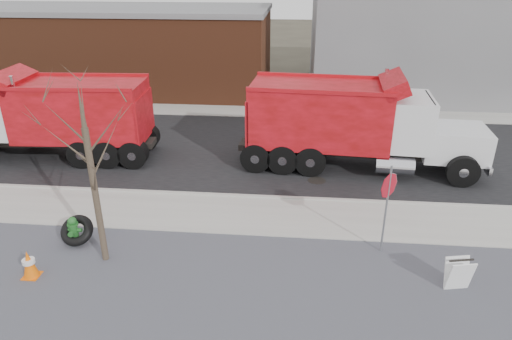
# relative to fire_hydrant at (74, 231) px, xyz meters

# --- Properties ---
(ground) EXTENTS (120.00, 120.00, 0.00)m
(ground) POSITION_rel_fire_hydrant_xyz_m (4.45, 1.85, -0.41)
(ground) COLOR #383328
(ground) RESTS_ON ground
(gravel_verge) EXTENTS (60.00, 5.00, 0.03)m
(gravel_verge) POSITION_rel_fire_hydrant_xyz_m (4.45, -1.65, -0.40)
(gravel_verge) COLOR slate
(gravel_verge) RESTS_ON ground
(sidewalk) EXTENTS (60.00, 2.50, 0.06)m
(sidewalk) POSITION_rel_fire_hydrant_xyz_m (4.45, 2.10, -0.38)
(sidewalk) COLOR #9E9B93
(sidewalk) RESTS_ON ground
(curb) EXTENTS (60.00, 0.15, 0.11)m
(curb) POSITION_rel_fire_hydrant_xyz_m (4.45, 3.40, -0.36)
(curb) COLOR #9E9B93
(curb) RESTS_ON ground
(road) EXTENTS (60.00, 9.40, 0.02)m
(road) POSITION_rel_fire_hydrant_xyz_m (4.45, 8.15, -0.40)
(road) COLOR black
(road) RESTS_ON ground
(far_sidewalk) EXTENTS (60.00, 2.00, 0.06)m
(far_sidewalk) POSITION_rel_fire_hydrant_xyz_m (4.45, 13.85, -0.38)
(far_sidewalk) COLOR #9E9B93
(far_sidewalk) RESTS_ON ground
(building_grey) EXTENTS (12.00, 10.00, 8.00)m
(building_grey) POSITION_rel_fire_hydrant_xyz_m (13.45, 19.85, 3.59)
(building_grey) COLOR gray
(building_grey) RESTS_ON ground
(building_brick) EXTENTS (20.20, 8.20, 5.30)m
(building_brick) POSITION_rel_fire_hydrant_xyz_m (-5.55, 18.85, 2.24)
(building_brick) COLOR brown
(building_brick) RESTS_ON ground
(bare_tree) EXTENTS (3.20, 3.20, 5.20)m
(bare_tree) POSITION_rel_fire_hydrant_xyz_m (1.25, -0.75, 2.88)
(bare_tree) COLOR #382D23
(bare_tree) RESTS_ON ground
(fire_hydrant) EXTENTS (0.50, 0.49, 0.90)m
(fire_hydrant) POSITION_rel_fire_hydrant_xyz_m (0.00, 0.00, 0.00)
(fire_hydrant) COLOR #276728
(fire_hydrant) RESTS_ON ground
(truck_tire) EXTENTS (0.99, 0.93, 0.85)m
(truck_tire) POSITION_rel_fire_hydrant_xyz_m (0.09, 0.02, 0.02)
(truck_tire) COLOR black
(truck_tire) RESTS_ON ground
(stop_sign) EXTENTS (0.54, 0.57, 2.78)m
(stop_sign) POSITION_rel_fire_hydrant_xyz_m (9.19, 0.39, 1.48)
(stop_sign) COLOR gray
(stop_sign) RESTS_ON ground
(sandwich_board) EXTENTS (0.72, 0.54, 0.91)m
(sandwich_board) POSITION_rel_fire_hydrant_xyz_m (10.87, -1.18, 0.07)
(sandwich_board) COLOR white
(sandwich_board) RESTS_ON ground
(traffic_cone_near) EXTENTS (0.43, 0.43, 0.83)m
(traffic_cone_near) POSITION_rel_fire_hydrant_xyz_m (-0.44, -1.70, 0.00)
(traffic_cone_near) COLOR #FF6608
(traffic_cone_near) RESTS_ON ground
(dump_truck_red_a) EXTENTS (9.90, 3.33, 3.92)m
(dump_truck_red_a) POSITION_rel_fire_hydrant_xyz_m (8.80, 6.58, 1.58)
(dump_truck_red_a) COLOR black
(dump_truck_red_a) RESTS_ON ground
(dump_truck_red_b) EXTENTS (9.07, 3.04, 3.78)m
(dump_truck_red_b) POSITION_rel_fire_hydrant_xyz_m (-3.67, 6.50, 1.51)
(dump_truck_red_b) COLOR black
(dump_truck_red_b) RESTS_ON ground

